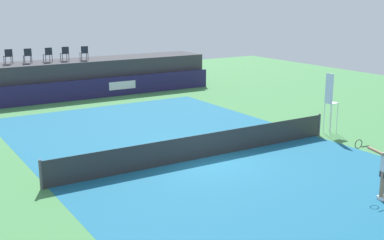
{
  "coord_description": "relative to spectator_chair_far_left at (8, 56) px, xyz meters",
  "views": [
    {
      "loc": [
        -10.08,
        -15.38,
        5.97
      ],
      "look_at": [
        0.74,
        2.0,
        1.0
      ],
      "focal_mm": 46.83,
      "sensor_mm": 36.0,
      "label": 1
    }
  ],
  "objects": [
    {
      "name": "ground_plane",
      "position": [
        3.66,
        -12.5,
        -2.69
      ],
      "size": [
        48.0,
        48.0,
        0.0
      ],
      "primitive_type": "plane",
      "color": "#3D7A42"
    },
    {
      "name": "court_inner",
      "position": [
        3.66,
        -15.5,
        -2.69
      ],
      "size": [
        12.0,
        22.0,
        0.0
      ],
      "primitive_type": "cube",
      "color": "#16597A",
      "rests_on": "ground"
    },
    {
      "name": "sponsor_wall",
      "position": [
        3.67,
        -2.0,
        -2.09
      ],
      "size": [
        18.0,
        0.22,
        1.2
      ],
      "color": "#231E4C",
      "rests_on": "ground"
    },
    {
      "name": "spectator_platform",
      "position": [
        3.66,
        -0.2,
        -1.59
      ],
      "size": [
        18.0,
        2.8,
        2.2
      ],
      "primitive_type": "cube",
      "color": "#38383D",
      "rests_on": "ground"
    },
    {
      "name": "spectator_chair_far_left",
      "position": [
        0.0,
        0.0,
        0.0
      ],
      "size": [
        0.45,
        0.45,
        0.89
      ],
      "color": "#1E232D",
      "rests_on": "spectator_platform"
    },
    {
      "name": "spectator_chair_left",
      "position": [
        1.08,
        -0.17,
        0.0
      ],
      "size": [
        0.47,
        0.47,
        0.89
      ],
      "color": "#1E232D",
      "rests_on": "spectator_platform"
    },
    {
      "name": "spectator_chair_center",
      "position": [
        2.28,
        -0.27,
        0.0
      ],
      "size": [
        0.47,
        0.47,
        0.89
      ],
      "color": "#1E232D",
      "rests_on": "spectator_platform"
    },
    {
      "name": "spectator_chair_right",
      "position": [
        3.34,
        -0.25,
        0.0
      ],
      "size": [
        0.44,
        0.44,
        0.89
      ],
      "color": "#1E232D",
      "rests_on": "spectator_platform"
    },
    {
      "name": "spectator_chair_far_right",
      "position": [
        4.49,
        -0.53,
        0.0
      ],
      "size": [
        0.48,
        0.48,
        0.89
      ],
      "color": "#1E232D",
      "rests_on": "spectator_platform"
    },
    {
      "name": "umpire_chair",
      "position": [
        10.45,
        -15.51,
        -1.11
      ],
      "size": [
        0.45,
        0.45,
        2.76
      ],
      "color": "white",
      "rests_on": "ground"
    },
    {
      "name": "tennis_net",
      "position": [
        3.66,
        -15.5,
        -2.22
      ],
      "size": [
        12.4,
        0.02,
        0.95
      ],
      "primitive_type": "cube",
      "color": "#2D2D2D",
      "rests_on": "ground"
    },
    {
      "name": "net_post_near",
      "position": [
        -2.54,
        -15.5,
        -2.19
      ],
      "size": [
        0.1,
        0.1,
        1.0
      ],
      "primitive_type": "cylinder",
      "color": "#4C4C51",
      "rests_on": "ground"
    },
    {
      "name": "net_post_far",
      "position": [
        9.86,
        -15.5,
        -2.19
      ],
      "size": [
        0.1,
        0.1,
        1.0
      ],
      "primitive_type": "cylinder",
      "color": "#4C4C51",
      "rests_on": "ground"
    },
    {
      "name": "tennis_ball",
      "position": [
        3.98,
        -15.19,
        -2.66
      ],
      "size": [
        0.07,
        0.07,
        0.07
      ],
      "primitive_type": "sphere",
      "color": "#D8EA33",
      "rests_on": "court_inner"
    }
  ]
}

